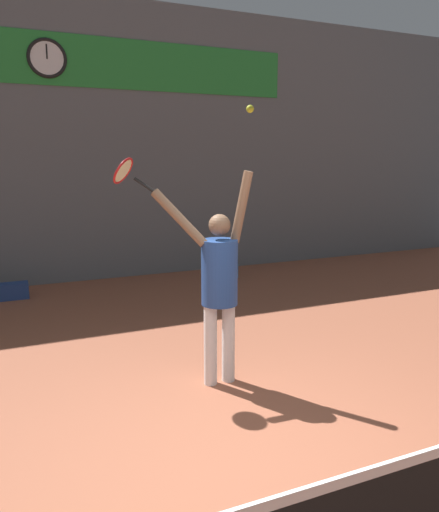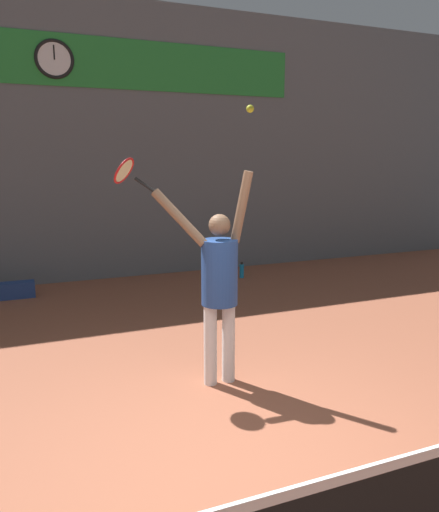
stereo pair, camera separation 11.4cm
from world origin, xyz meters
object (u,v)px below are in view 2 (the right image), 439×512
scoreboard_clock (54,59)px  tennis_racket (126,172)px  water_bottle (242,271)px  tennis_player (219,280)px  equipment_bag (9,291)px  tennis_ball (250,109)px

scoreboard_clock → tennis_racket: bearing=-87.1°
tennis_racket → water_bottle: (2.88, 3.53, -1.96)m
tennis_player → tennis_racket: (-0.77, 0.49, 1.03)m
tennis_player → scoreboard_clock: bearing=101.4°
scoreboard_clock → equipment_bag: (-0.99, -0.77, -3.75)m
tennis_ball → equipment_bag: bearing=117.8°
scoreboard_clock → equipment_bag: 3.95m
tennis_player → tennis_racket: bearing=147.4°
tennis_racket → equipment_bag: size_ratio=0.53×
water_bottle → equipment_bag: size_ratio=0.38×
tennis_ball → water_bottle: 5.19m
tennis_racket → water_bottle: bearing=50.7°
tennis_racket → tennis_ball: size_ratio=5.93×
scoreboard_clock → tennis_ball: (1.25, -5.02, -1.21)m
scoreboard_clock → water_bottle: 4.94m
tennis_player → water_bottle: size_ratio=7.00×
tennis_player → water_bottle: (2.12, 4.02, -0.93)m
tennis_player → tennis_ball: 1.63m
tennis_player → tennis_ball: tennis_ball is taller
water_bottle → equipment_bag: bearing=178.3°
scoreboard_clock → tennis_player: (0.99, -4.90, -2.81)m
tennis_racket → equipment_bag: bearing=108.3°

